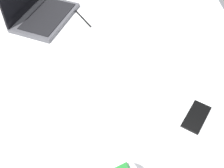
{
  "coord_description": "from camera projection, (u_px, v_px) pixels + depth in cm",
  "views": [
    {
      "loc": [
        -73.93,
        -0.16,
        107.3
      ],
      "look_at": [
        -0.93,
        -6.05,
        24.0
      ],
      "focal_mm": 46.29,
      "sensor_mm": 36.0,
      "label": 1
    }
  ],
  "objects": [
    {
      "name": "charger_cable",
      "position": [
        82.0,
        18.0,
        1.48
      ],
      "size": [
        15.33,
        8.44,
        0.6
      ],
      "primitive_type": "cube",
      "rotation": [
        0.0,
        0.0,
        0.48
      ],
      "color": "black",
      "rests_on": "bed_mattress"
    },
    {
      "name": "cell_phone",
      "position": [
        196.0,
        117.0,
        1.08
      ],
      "size": [
        15.27,
        13.86,
        0.8
      ],
      "primitive_type": "cube",
      "rotation": [
        0.0,
        0.0,
        4.07
      ],
      "color": "black",
      "rests_on": "bed_mattress"
    },
    {
      "name": "bed_mattress",
      "position": [
        98.0,
        107.0,
        1.22
      ],
      "size": [
        180.0,
        140.0,
        18.0
      ],
      "primitive_type": "cube",
      "color": "white",
      "rests_on": "ground"
    },
    {
      "name": "laptop",
      "position": [
        39.0,
        10.0,
        1.46
      ],
      "size": [
        39.75,
        35.16,
        23.0
      ],
      "rotation": [
        0.0,
        0.0,
        -0.45
      ],
      "color": "#4C4C51",
      "rests_on": "bed_mattress"
    }
  ]
}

